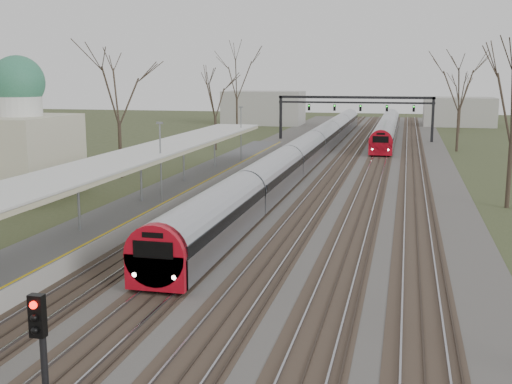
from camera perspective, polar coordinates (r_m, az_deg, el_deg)
track_bed at (r=59.33m, az=6.38°, el=1.73°), size 24.00×160.00×0.22m
platform at (r=44.67m, az=-8.33°, el=-0.60°), size 3.50×69.00×1.00m
canopy at (r=40.02m, az=-10.82°, el=3.02°), size 4.10×50.00×3.11m
dome_building at (r=50.63m, az=-21.71°, el=3.75°), size 10.00×8.00×10.30m
signal_gantry at (r=88.60m, az=8.83°, el=7.67°), size 21.00×0.59×6.08m
tree_west_far at (r=56.67m, az=-12.19°, el=9.24°), size 5.50×5.50×11.33m
train_near at (r=69.15m, az=5.11°, el=4.17°), size 2.62×90.21×3.05m
train_far at (r=93.00m, az=11.58°, el=5.59°), size 2.62×45.21×3.05m
signal_post at (r=15.86m, az=-18.51°, el=-13.24°), size 0.35×0.45×4.10m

